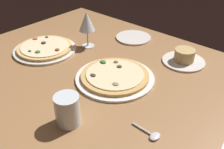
# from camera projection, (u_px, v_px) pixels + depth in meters

# --- Properties ---
(dining_table) EXTENTS (1.50, 1.10, 0.04)m
(dining_table) POSITION_uv_depth(u_px,v_px,m) (109.00, 87.00, 1.05)
(dining_table) COLOR #996B42
(dining_table) RESTS_ON ground
(pizza_main) EXTENTS (0.32, 0.32, 0.03)m
(pizza_main) POSITION_uv_depth(u_px,v_px,m) (115.00, 77.00, 1.05)
(pizza_main) COLOR white
(pizza_main) RESTS_ON dining_table
(pizza_side) EXTENTS (0.30, 0.30, 0.03)m
(pizza_side) POSITION_uv_depth(u_px,v_px,m) (45.00, 49.00, 1.26)
(pizza_side) COLOR silver
(pizza_side) RESTS_ON dining_table
(ramekin_on_saucer) EXTENTS (0.19, 0.19, 0.06)m
(ramekin_on_saucer) POSITION_uv_depth(u_px,v_px,m) (184.00, 58.00, 1.16)
(ramekin_on_saucer) COLOR silver
(ramekin_on_saucer) RESTS_ON dining_table
(wine_glass_far) EXTENTS (0.08, 0.08, 0.18)m
(wine_glass_far) POSITION_uv_depth(u_px,v_px,m) (87.00, 22.00, 1.24)
(wine_glass_far) COLOR silver
(wine_glass_far) RESTS_ON dining_table
(water_glass) EXTENTS (0.08, 0.08, 0.10)m
(water_glass) POSITION_uv_depth(u_px,v_px,m) (68.00, 112.00, 0.82)
(water_glass) COLOR silver
(water_glass) RESTS_ON dining_table
(side_plate) EXTENTS (0.18, 0.18, 0.01)m
(side_plate) POSITION_uv_depth(u_px,v_px,m) (133.00, 38.00, 1.38)
(side_plate) COLOR silver
(side_plate) RESTS_ON dining_table
(spoon) EXTENTS (0.10, 0.04, 0.01)m
(spoon) POSITION_uv_depth(u_px,v_px,m) (152.00, 135.00, 0.80)
(spoon) COLOR silver
(spoon) RESTS_ON dining_table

